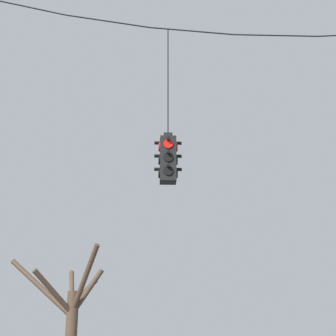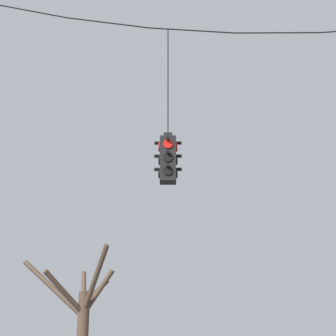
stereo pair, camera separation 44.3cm
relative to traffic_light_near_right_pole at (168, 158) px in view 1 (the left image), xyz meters
name	(u,v)px [view 1 (the left image)]	position (x,y,z in m)	size (l,w,h in m)	color
span_wire	(275,25)	(2.51, 0.00, 3.35)	(13.64, 0.03, 0.89)	black
traffic_light_near_right_pole	(168,158)	(0.00, 0.00, 0.00)	(0.58, 0.58, 3.69)	black
bare_tree	(70,314)	(-3.15, 8.71, -2.74)	(3.54, 3.85, 4.69)	brown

